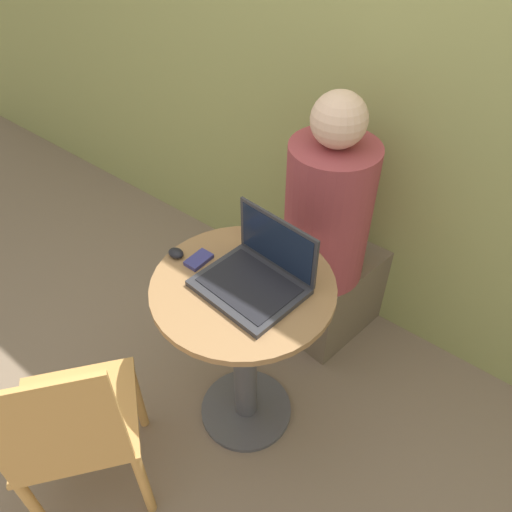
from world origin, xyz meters
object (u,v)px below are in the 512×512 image
Objects in this scene: cell_phone at (199,260)px; chair_empty at (74,431)px; laptop at (257,274)px; person_seated at (331,248)px.

chair_empty is (-0.02, -0.60, -0.33)m from cell_phone.
cell_phone is (-0.23, -0.04, -0.03)m from laptop.
chair_empty reaches higher than cell_phone.
laptop is at bearing 10.34° from cell_phone.
chair_empty is at bearing -110.74° from laptop.
person_seated reaches higher than cell_phone.
laptop is at bearing -86.06° from person_seated.
person_seated reaches higher than laptop.
laptop is 0.40× the size of chair_empty.
laptop is 0.64m from person_seated.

